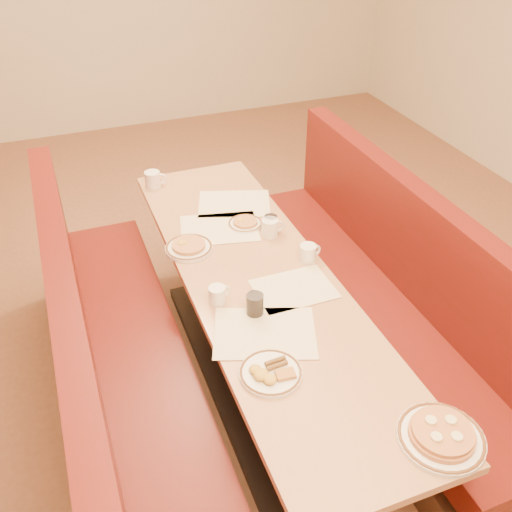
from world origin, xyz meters
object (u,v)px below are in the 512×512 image
object	(u,v)px
diner_table	(259,335)
eggs_plate	(270,373)
pancake_plate	(441,436)
coffee_mug_a	(309,253)
soda_tumbler_near	(255,305)
booth_left	(119,374)
coffee_mug_c	(270,227)
soda_tumbler_mid	(271,224)
booth_right	(381,305)
coffee_mug_b	(218,294)
coffee_mug_d	(153,179)

from	to	relation	value
diner_table	eggs_plate	world-z (taller)	eggs_plate
pancake_plate	coffee_mug_a	xyz separation A→B (m)	(0.03, 1.15, 0.02)
soda_tumbler_near	eggs_plate	bearing A→B (deg)	-101.58
booth_left	pancake_plate	size ratio (longest dim) A/B	8.13
diner_table	eggs_plate	xyz separation A→B (m)	(-0.19, -0.60, 0.39)
diner_table	eggs_plate	size ratio (longest dim) A/B	9.97
coffee_mug_a	coffee_mug_c	world-z (taller)	coffee_mug_c
soda_tumbler_mid	booth_right	bearing A→B (deg)	-35.14
eggs_plate	coffee_mug_b	bearing A→B (deg)	96.06
coffee_mug_a	soda_tumbler_near	xyz separation A→B (m)	(-0.40, -0.29, 0.01)
soda_tumbler_mid	coffee_mug_a	bearing A→B (deg)	-76.65
coffee_mug_a	coffee_mug_b	bearing A→B (deg)	-173.52
eggs_plate	coffee_mug_b	world-z (taller)	coffee_mug_b
diner_table	booth_right	world-z (taller)	booth_right
coffee_mug_d	booth_right	bearing A→B (deg)	-38.30
diner_table	soda_tumbler_mid	world-z (taller)	soda_tumbler_mid
pancake_plate	soda_tumbler_mid	xyz separation A→B (m)	(-0.05, 1.47, 0.02)
pancake_plate	coffee_mug_d	size ratio (longest dim) A/B	2.29
soda_tumbler_mid	eggs_plate	bearing A→B (deg)	-112.18
eggs_plate	soda_tumbler_mid	distance (m)	1.05
eggs_plate	coffee_mug_a	xyz separation A→B (m)	(0.47, 0.66, 0.03)
diner_table	soda_tumbler_mid	bearing A→B (deg)	60.62
coffee_mug_d	soda_tumbler_mid	size ratio (longest dim) A/B	1.39
booth_left	soda_tumbler_mid	world-z (taller)	booth_left
eggs_plate	coffee_mug_a	distance (m)	0.81
diner_table	booth_left	world-z (taller)	booth_left
diner_table	coffee_mug_d	distance (m)	1.21
diner_table	booth_right	distance (m)	0.73
eggs_plate	soda_tumbler_near	distance (m)	0.38
pancake_plate	coffee_mug_a	bearing A→B (deg)	88.59
diner_table	pancake_plate	xyz separation A→B (m)	(0.26, -1.10, 0.40)
pancake_plate	booth_left	bearing A→B (deg)	131.91
coffee_mug_c	soda_tumbler_near	xyz separation A→B (m)	(-0.31, -0.57, 0.00)
eggs_plate	booth_right	bearing A→B (deg)	33.28
diner_table	soda_tumbler_mid	size ratio (longest dim) A/B	25.84
coffee_mug_a	coffee_mug_b	xyz separation A→B (m)	(-0.53, -0.15, -0.00)
pancake_plate	coffee_mug_c	world-z (taller)	coffee_mug_c
coffee_mug_b	coffee_mug_c	world-z (taller)	coffee_mug_c
diner_table	coffee_mug_c	distance (m)	0.58
booth_right	eggs_plate	xyz separation A→B (m)	(-0.92, -0.60, 0.40)
booth_right	soda_tumbler_mid	xyz separation A→B (m)	(-0.52, 0.37, 0.44)
booth_right	coffee_mug_c	xyz separation A→B (m)	(-0.54, 0.34, 0.44)
diner_table	soda_tumbler_mid	xyz separation A→B (m)	(0.21, 0.37, 0.42)
coffee_mug_b	soda_tumbler_near	bearing A→B (deg)	-64.95
diner_table	coffee_mug_d	size ratio (longest dim) A/B	18.58
booth_left	coffee_mug_d	world-z (taller)	booth_left
booth_right	soda_tumbler_near	distance (m)	0.98
booth_right	coffee_mug_c	size ratio (longest dim) A/B	19.71
pancake_plate	soda_tumbler_near	world-z (taller)	soda_tumbler_near
coffee_mug_d	coffee_mug_c	bearing A→B (deg)	-49.29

